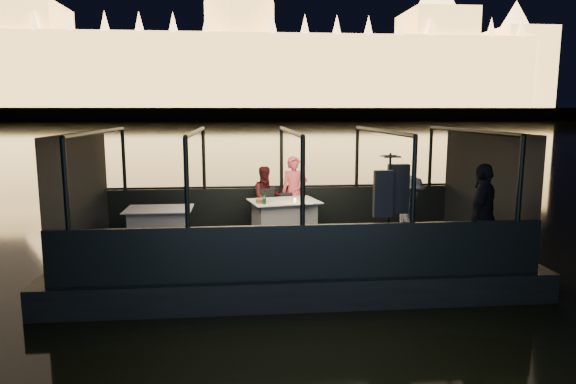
{
  "coord_description": "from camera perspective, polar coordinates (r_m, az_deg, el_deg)",
  "views": [
    {
      "loc": [
        -1.0,
        -9.92,
        3.2
      ],
      "look_at": [
        0.0,
        0.4,
        1.55
      ],
      "focal_mm": 32.0,
      "sensor_mm": 36.0,
      "label": 1
    }
  ],
  "objects": [
    {
      "name": "passenger_dark",
      "position": [
        9.47,
        20.78,
        -2.83
      ],
      "size": [
        1.04,
        1.11,
        1.82
      ],
      "primitive_type": "imported",
      "rotation": [
        0.0,
        0.0,
        4.0
      ],
      "color": "black",
      "rests_on": "boat_deck"
    },
    {
      "name": "wine_glass_white",
      "position": [
        10.69,
        -2.67,
        -0.88
      ],
      "size": [
        0.08,
        0.08,
        0.18
      ],
      "primitive_type": null,
      "rotation": [
        0.0,
        0.0,
        0.44
      ],
      "color": "silver",
      "rests_on": "dining_table_central"
    },
    {
      "name": "river_water",
      "position": [
        89.98,
        -4.91,
        6.98
      ],
      "size": [
        500.0,
        500.0,
        0.0
      ],
      "primitive_type": "plane",
      "color": "black",
      "rests_on": "ground"
    },
    {
      "name": "cabin_roof_glass",
      "position": [
        9.98,
        0.22,
        6.74
      ],
      "size": [
        8.0,
        4.0,
        0.02
      ],
      "primitive_type": null,
      "color": "#99B2B2",
      "rests_on": "boat_deck"
    },
    {
      "name": "person_man_maroon",
      "position": [
        11.81,
        -2.45,
        -0.47
      ],
      "size": [
        0.83,
        0.73,
        1.44
      ],
      "primitive_type": "imported",
      "rotation": [
        0.0,
        0.0,
        0.32
      ],
      "color": "#441315",
      "rests_on": "boat_deck"
    },
    {
      "name": "parliament_building",
      "position": [
        186.71,
        -5.39,
        16.96
      ],
      "size": [
        220.0,
        32.0,
        60.0
      ],
      "primitive_type": null,
      "color": "#F2D18C",
      "rests_on": "embankment"
    },
    {
      "name": "chair_port_right",
      "position": [
        11.64,
        0.11,
        -2.1
      ],
      "size": [
        0.45,
        0.45,
        0.83
      ],
      "primitive_type": "cube",
      "rotation": [
        0.0,
        0.0,
        0.18
      ],
      "color": "black",
      "rests_on": "boat_deck"
    },
    {
      "name": "embankment",
      "position": [
        219.93,
        -5.31,
        8.44
      ],
      "size": [
        400.0,
        140.0,
        6.0
      ],
      "primitive_type": "cube",
      "color": "#423D33",
      "rests_on": "ground"
    },
    {
      "name": "cabin_glass_starboard",
      "position": [
        8.06,
        1.64,
        1.19
      ],
      "size": [
        8.0,
        0.02,
        1.4
      ],
      "primitive_type": null,
      "color": "#99B2B2",
      "rests_on": "gunwale_starboard"
    },
    {
      "name": "cabin_glass_port",
      "position": [
        12.01,
        -0.74,
        3.79
      ],
      "size": [
        8.0,
        0.02,
        1.4
      ],
      "primitive_type": null,
      "color": "#99B2B2",
      "rests_on": "gunwale_port"
    },
    {
      "name": "dining_table_central",
      "position": [
        11.2,
        -0.44,
        -2.89
      ],
      "size": [
        1.64,
        1.33,
        0.77
      ],
      "primitive_type": "cube",
      "rotation": [
        0.0,
        0.0,
        0.21
      ],
      "color": "white",
      "rests_on": "boat_deck"
    },
    {
      "name": "chair_port_left",
      "position": [
        11.6,
        -2.48,
        -2.15
      ],
      "size": [
        0.52,
        0.52,
        0.93
      ],
      "primitive_type": "cube",
      "rotation": [
        0.0,
        0.0,
        0.22
      ],
      "color": "black",
      "rests_on": "boat_deck"
    },
    {
      "name": "dining_table_aft",
      "position": [
        10.92,
        -14.09,
        -3.47
      ],
      "size": [
        1.35,
        0.98,
        0.72
      ],
      "primitive_type": "cube",
      "rotation": [
        0.0,
        0.0,
        0.0
      ],
      "color": "silver",
      "rests_on": "boat_deck"
    },
    {
      "name": "passenger_stripe",
      "position": [
        9.65,
        13.36,
        -2.26
      ],
      "size": [
        0.78,
        1.1,
        1.53
      ],
      "primitive_type": "imported",
      "rotation": [
        0.0,
        0.0,
        1.33
      ],
      "color": "silver",
      "rests_on": "boat_deck"
    },
    {
      "name": "end_wall_fore",
      "position": [
        10.48,
        -22.1,
        -0.13
      ],
      "size": [
        0.02,
        4.0,
        2.3
      ],
      "primitive_type": null,
      "color": "black",
      "rests_on": "boat_deck"
    },
    {
      "name": "coat_stand",
      "position": [
        8.83,
        11.1,
        -2.89
      ],
      "size": [
        0.57,
        0.46,
        2.01
      ],
      "primitive_type": null,
      "rotation": [
        0.0,
        0.0,
        -0.03
      ],
      "color": "black",
      "rests_on": "boat_deck"
    },
    {
      "name": "plate_far",
      "position": [
        11.06,
        -1.96,
        -0.99
      ],
      "size": [
        0.27,
        0.27,
        0.01
      ],
      "primitive_type": "cylinder",
      "rotation": [
        0.0,
        0.0,
        -0.28
      ],
      "color": "silver",
      "rests_on": "dining_table_central"
    },
    {
      "name": "bread_basket",
      "position": [
        10.88,
        -3.06,
        -1.01
      ],
      "size": [
        0.26,
        0.26,
        0.08
      ],
      "primitive_type": "cylinder",
      "rotation": [
        0.0,
        0.0,
        -0.26
      ],
      "color": "olive",
      "rests_on": "dining_table_central"
    },
    {
      "name": "gunwale_port",
      "position": [
        12.17,
        -0.72,
        -1.61
      ],
      "size": [
        8.0,
        0.08,
        0.9
      ],
      "primitive_type": "cube",
      "color": "black",
      "rests_on": "boat_deck"
    },
    {
      "name": "end_wall_aft",
      "position": [
        11.22,
        21.0,
        0.49
      ],
      "size": [
        0.02,
        4.0,
        2.3
      ],
      "primitive_type": null,
      "color": "black",
      "rests_on": "boat_deck"
    },
    {
      "name": "canopy_ribs",
      "position": [
        10.09,
        0.22,
        0.21
      ],
      "size": [
        8.0,
        4.0,
        2.3
      ],
      "primitive_type": null,
      "color": "black",
      "rests_on": "boat_deck"
    },
    {
      "name": "wine_bottle",
      "position": [
        10.72,
        -2.63,
        -0.55
      ],
      "size": [
        0.08,
        0.08,
        0.33
      ],
      "primitive_type": "cylinder",
      "rotation": [
        0.0,
        0.0,
        0.15
      ],
      "color": "#133616",
      "rests_on": "dining_table_central"
    },
    {
      "name": "boat_deck",
      "position": [
        10.34,
        0.21,
        -6.22
      ],
      "size": [
        8.0,
        4.0,
        0.04
      ],
      "primitive_type": "cube",
      "color": "black",
      "rests_on": "boat_hull"
    },
    {
      "name": "plate_near",
      "position": [
        10.77,
        2.28,
        -1.28
      ],
      "size": [
        0.34,
        0.34,
        0.02
      ],
      "primitive_type": "cylinder",
      "rotation": [
        0.0,
        0.0,
        0.32
      ],
      "color": "white",
      "rests_on": "dining_table_central"
    },
    {
      "name": "person_woman_coral",
      "position": [
        11.86,
        0.7,
        -0.42
      ],
      "size": [
        0.6,
        0.41,
        1.66
      ],
      "primitive_type": "imported",
      "rotation": [
        0.0,
        0.0,
        -0.01
      ],
      "color": "#EA555D",
      "rests_on": "boat_deck"
    },
    {
      "name": "boat_hull",
      "position": [
        10.47,
        0.21,
        -8.75
      ],
      "size": [
        8.6,
        4.4,
        1.0
      ],
      "primitive_type": "cube",
      "color": "black",
      "rests_on": "river_water"
    },
    {
      "name": "gunwale_starboard",
      "position": [
        8.3,
        1.6,
        -6.7
      ],
      "size": [
        8.0,
        0.08,
        0.9
      ],
      "primitive_type": "cube",
      "color": "black",
      "rests_on": "boat_deck"
    },
    {
      "name": "amber_candle",
      "position": [
        10.93,
        0.77,
        -0.95
      ],
      "size": [
        0.07,
        0.07,
        0.08
      ],
      "primitive_type": "cylinder",
      "rotation": [
        0.0,
        0.0,
        -0.21
      ],
      "color": "#FF9E3F",
      "rests_on": "dining_table_central"
    },
    {
      "name": "wine_glass_red",
      "position": [
        11.18,
        0.95,
        -0.43
      ],
      "size": [
        0.07,
        0.07,
        0.17
      ],
      "primitive_type": null,
      "rotation": [
        0.0,
        0.0,
        -0.24
      ],
      "color": "white",
      "rests_on": "dining_table_central"
    }
  ]
}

